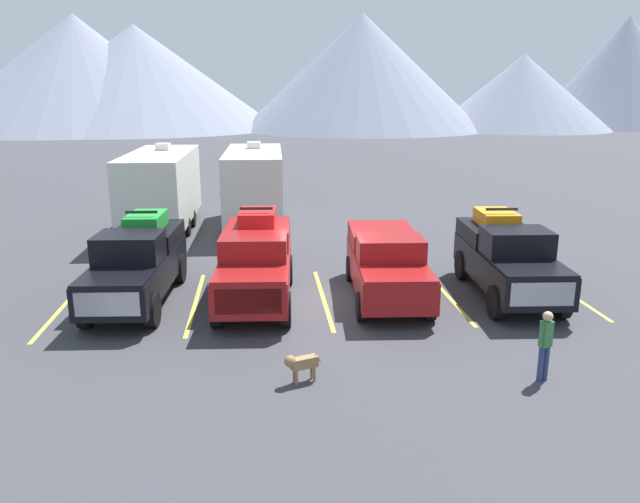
% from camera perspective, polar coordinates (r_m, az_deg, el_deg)
% --- Properties ---
extents(ground_plane, '(240.00, 240.00, 0.00)m').
position_cam_1_polar(ground_plane, '(18.57, 0.35, -4.51)').
color(ground_plane, '#38383D').
extents(pickup_truck_a, '(2.35, 5.87, 2.56)m').
position_cam_1_polar(pickup_truck_a, '(19.02, -16.53, -0.88)').
color(pickup_truck_a, black).
rests_on(pickup_truck_a, ground).
extents(pickup_truck_b, '(2.40, 5.52, 2.70)m').
position_cam_1_polar(pickup_truck_b, '(18.27, -5.96, -0.85)').
color(pickup_truck_b, maroon).
rests_on(pickup_truck_b, ground).
extents(pickup_truck_c, '(2.42, 5.49, 2.02)m').
position_cam_1_polar(pickup_truck_c, '(18.68, 6.18, -1.04)').
color(pickup_truck_c, maroon).
rests_on(pickup_truck_c, ground).
extents(pickup_truck_d, '(2.40, 5.52, 2.56)m').
position_cam_1_polar(pickup_truck_d, '(19.56, 16.92, -0.47)').
color(pickup_truck_d, black).
rests_on(pickup_truck_d, ground).
extents(lot_stripe_a, '(0.12, 5.50, 0.01)m').
position_cam_1_polar(lot_stripe_a, '(19.53, -22.70, -4.71)').
color(lot_stripe_a, gold).
rests_on(lot_stripe_a, ground).
extents(lot_stripe_b, '(0.12, 5.50, 0.01)m').
position_cam_1_polar(lot_stripe_b, '(18.75, -11.44, -4.62)').
color(lot_stripe_b, gold).
rests_on(lot_stripe_b, ground).
extents(lot_stripe_c, '(0.12, 5.50, 0.01)m').
position_cam_1_polar(lot_stripe_c, '(18.73, 0.30, -4.33)').
color(lot_stripe_c, gold).
rests_on(lot_stripe_c, ground).
extents(lot_stripe_d, '(0.12, 5.50, 0.01)m').
position_cam_1_polar(lot_stripe_d, '(19.47, 11.58, -3.88)').
color(lot_stripe_d, gold).
rests_on(lot_stripe_d, ground).
extents(lot_stripe_e, '(0.12, 5.50, 0.01)m').
position_cam_1_polar(lot_stripe_e, '(20.90, 21.67, -3.35)').
color(lot_stripe_e, gold).
rests_on(lot_stripe_e, ground).
extents(camper_trailer_a, '(2.71, 8.62, 3.77)m').
position_cam_1_polar(camper_trailer_a, '(27.84, -14.50, 5.81)').
color(camper_trailer_a, silver).
rests_on(camper_trailer_a, ground).
extents(camper_trailer_b, '(2.62, 8.27, 3.78)m').
position_cam_1_polar(camper_trailer_b, '(27.90, -6.11, 6.22)').
color(camper_trailer_b, silver).
rests_on(camper_trailer_b, ground).
extents(person_a, '(0.33, 0.26, 1.60)m').
position_cam_1_polar(person_a, '(14.20, 20.14, -7.80)').
color(person_a, navy).
rests_on(person_a, ground).
extents(dog, '(0.83, 0.45, 0.68)m').
position_cam_1_polar(dog, '(13.42, -1.90, -10.29)').
color(dog, olive).
rests_on(dog, ground).
extents(mountain_ridge, '(148.71, 49.59, 17.18)m').
position_cam_1_polar(mountain_ridge, '(97.14, -12.64, 15.65)').
color(mountain_ridge, gray).
rests_on(mountain_ridge, ground).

